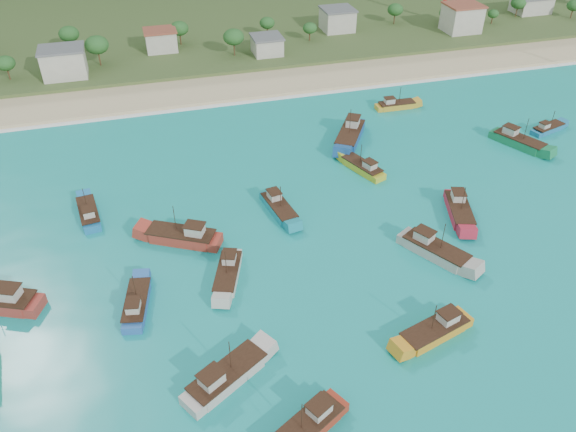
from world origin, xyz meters
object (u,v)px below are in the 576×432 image
object	(u,v)px
boat_16	(434,250)
boat_14	(228,274)
boat_9	(518,142)
boat_23	(279,208)
boat_1	(396,106)
boat_2	(548,129)
boat_8	(89,214)
boat_22	(307,428)
boat_19	(363,168)
boat_17	(137,305)
boat_5	(459,211)
boat_24	(226,377)
boat_11	(435,331)
boat_7	(183,237)
boat_26	(350,136)

from	to	relation	value
boat_16	boat_14	bearing A→B (deg)	-36.54
boat_9	boat_23	bearing A→B (deg)	-15.87
boat_1	boat_2	size ratio (longest dim) A/B	1.06
boat_8	boat_16	xyz separation A→B (m)	(52.56, -25.35, 0.22)
boat_14	boat_23	size ratio (longest dim) A/B	1.00
boat_8	boat_22	world-z (taller)	boat_22
boat_19	boat_14	bearing A→B (deg)	-164.62
boat_2	boat_17	bearing A→B (deg)	-87.52
boat_5	boat_19	xyz separation A→B (m)	(-10.65, 18.03, -0.14)
boat_16	boat_24	size ratio (longest dim) A/B	1.02
boat_2	boat_19	distance (m)	45.28
boat_1	boat_14	size ratio (longest dim) A/B	0.89
boat_11	boat_14	xyz separation A→B (m)	(-24.54, 18.78, -0.06)
boat_5	boat_11	size ratio (longest dim) A/B	1.03
boat_19	boat_22	world-z (taller)	boat_22
boat_5	boat_7	bearing A→B (deg)	11.46
boat_1	boat_17	distance (m)	79.98
boat_9	boat_24	distance (m)	81.62
boat_17	boat_26	xyz separation A→B (m)	(46.60, 38.13, 0.41)
boat_8	boat_11	size ratio (longest dim) A/B	0.89
boat_17	boat_2	bearing A→B (deg)	29.91
boat_9	boat_26	world-z (taller)	boat_26
boat_11	boat_19	xyz separation A→B (m)	(6.41, 41.86, -0.11)
boat_1	boat_2	world-z (taller)	boat_1
boat_11	boat_23	bearing A→B (deg)	5.33
boat_19	boat_1	bearing A→B (deg)	31.81
boat_9	boat_17	size ratio (longest dim) A/B	1.18
boat_1	boat_16	xyz separation A→B (m)	(-16.60, -50.70, 0.26)
boat_22	boat_24	xyz separation A→B (m)	(-7.47, 9.27, 0.09)
boat_24	boat_26	bearing A→B (deg)	114.72
boat_9	boat_1	bearing A→B (deg)	-79.59
boat_24	boat_5	bearing A→B (deg)	86.53
boat_2	boat_9	size ratio (longest dim) A/B	0.74
boat_23	boat_22	bearing A→B (deg)	69.69
boat_11	boat_24	bearing A→B (deg)	73.92
boat_9	boat_19	world-z (taller)	boat_9
boat_8	boat_26	bearing A→B (deg)	6.47
boat_16	boat_26	xyz separation A→B (m)	(0.64, 39.00, 0.19)
boat_7	boat_11	xyz separation A→B (m)	(29.96, -29.34, -0.15)
boat_11	boat_14	distance (m)	30.91
boat_14	boat_19	bearing A→B (deg)	-123.66
boat_1	boat_8	xyz separation A→B (m)	(-69.16, -25.36, 0.04)
boat_8	boat_17	size ratio (longest dim) A/B	1.00
boat_17	boat_23	bearing A→B (deg)	45.29
boat_16	boat_19	size ratio (longest dim) A/B	1.17
boat_2	boat_5	xyz separation A→B (m)	(-34.41, -22.38, 0.28)
boat_19	boat_26	bearing A→B (deg)	59.22
boat_17	boat_19	xyz separation A→B (m)	(44.55, 25.82, 0.01)
boat_1	boat_14	world-z (taller)	boat_14
boat_1	boat_9	distance (m)	28.93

